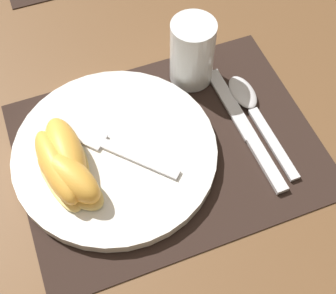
% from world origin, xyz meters
% --- Properties ---
extents(ground_plane, '(3.00, 3.00, 0.00)m').
position_xyz_m(ground_plane, '(0.00, 0.00, 0.00)').
color(ground_plane, brown).
extents(placemat, '(0.40, 0.31, 0.00)m').
position_xyz_m(placemat, '(0.00, 0.00, 0.00)').
color(placemat, black).
rests_on(placemat, ground_plane).
extents(plate, '(0.27, 0.27, 0.02)m').
position_xyz_m(plate, '(-0.07, 0.01, 0.01)').
color(plate, white).
rests_on(plate, placemat).
extents(juice_glass, '(0.06, 0.06, 0.10)m').
position_xyz_m(juice_glass, '(0.08, 0.11, 0.05)').
color(juice_glass, silver).
rests_on(juice_glass, placemat).
extents(knife, '(0.02, 0.22, 0.01)m').
position_xyz_m(knife, '(0.11, -0.01, 0.01)').
color(knife, silver).
rests_on(knife, placemat).
extents(spoon, '(0.03, 0.19, 0.01)m').
position_xyz_m(spoon, '(0.13, 0.02, 0.01)').
color(spoon, silver).
rests_on(spoon, placemat).
extents(fork, '(0.14, 0.14, 0.00)m').
position_xyz_m(fork, '(-0.08, 0.02, 0.02)').
color(fork, silver).
rests_on(fork, plate).
extents(citrus_wedge_0, '(0.05, 0.11, 0.05)m').
position_xyz_m(citrus_wedge_0, '(-0.13, 0.02, 0.04)').
color(citrus_wedge_0, '#F4DB84').
rests_on(citrus_wedge_0, plate).
extents(citrus_wedge_1, '(0.06, 0.12, 0.05)m').
position_xyz_m(citrus_wedge_1, '(-0.15, -0.00, 0.04)').
color(citrus_wedge_1, '#F4DB84').
rests_on(citrus_wedge_1, plate).
extents(citrus_wedge_2, '(0.09, 0.12, 0.05)m').
position_xyz_m(citrus_wedge_2, '(-0.14, -0.02, 0.04)').
color(citrus_wedge_2, '#F4DB84').
rests_on(citrus_wedge_2, plate).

